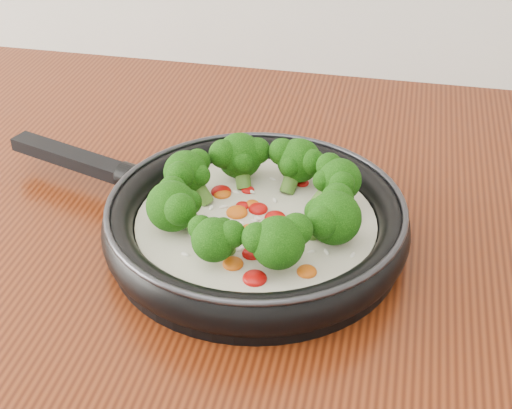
# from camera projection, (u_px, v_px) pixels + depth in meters

# --- Properties ---
(skillet) EXTENTS (0.51, 0.39, 0.09)m
(skillet) POSITION_uv_depth(u_px,v_px,m) (254.00, 218.00, 0.74)
(skillet) COLOR black
(skillet) RESTS_ON counter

